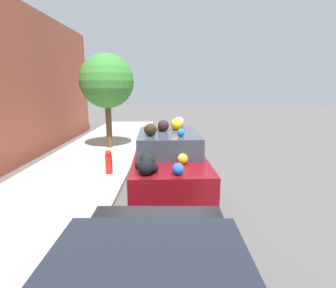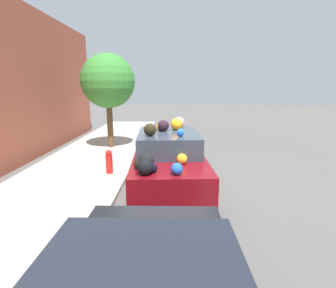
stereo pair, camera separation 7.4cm
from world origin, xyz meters
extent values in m
plane|color=#565451|center=(0.00, 0.00, 0.00)|extent=(60.00, 60.00, 0.00)
cube|color=#B2ADA3|center=(0.00, 2.70, 0.06)|extent=(24.00, 3.20, 0.11)
cylinder|color=brown|center=(3.99, 2.39, 1.08)|extent=(0.24, 0.24, 1.94)
sphere|color=#388433|center=(3.99, 2.39, 2.81)|extent=(2.16, 2.16, 2.16)
cylinder|color=red|center=(0.59, 1.63, 0.39)|extent=(0.20, 0.20, 0.55)
sphere|color=red|center=(0.59, 1.63, 0.72)|extent=(0.18, 0.18, 0.18)
cube|color=maroon|center=(0.00, -0.09, 0.65)|extent=(4.62, 1.95, 0.66)
cube|color=#333D47|center=(-0.18, -0.10, 1.22)|extent=(2.12, 1.60, 0.49)
cylinder|color=black|center=(1.36, 0.76, 0.32)|extent=(0.66, 0.22, 0.65)
cylinder|color=black|center=(1.45, -0.78, 0.32)|extent=(0.66, 0.22, 0.65)
cylinder|color=black|center=(-1.45, 0.59, 0.32)|extent=(0.66, 0.22, 0.65)
cylinder|color=black|center=(-1.36, -0.94, 0.32)|extent=(0.66, 0.22, 0.65)
sphere|color=green|center=(2.03, -0.19, 1.08)|extent=(0.21, 0.21, 0.20)
ellipsoid|color=yellow|center=(0.92, -0.09, 1.07)|extent=(0.27, 0.26, 0.18)
sphere|color=blue|center=(-0.73, -0.40, 1.56)|extent=(0.23, 0.23, 0.18)
ellipsoid|color=black|center=(-1.70, 0.46, 1.08)|extent=(0.21, 0.24, 0.21)
sphere|color=black|center=(-1.66, 0.31, 1.14)|extent=(0.46, 0.46, 0.33)
ellipsoid|color=black|center=(1.54, 0.43, 1.10)|extent=(0.36, 0.37, 0.25)
sphere|color=black|center=(-0.03, 0.03, 1.62)|extent=(0.30, 0.30, 0.29)
sphere|color=green|center=(0.60, -0.33, 1.60)|extent=(0.30, 0.30, 0.26)
sphere|color=orange|center=(0.19, -0.32, 1.63)|extent=(0.32, 0.32, 0.31)
sphere|color=black|center=(-1.89, 0.16, 1.07)|extent=(0.27, 0.27, 0.19)
sphere|color=black|center=(-2.03, 0.30, 1.13)|extent=(0.39, 0.39, 0.31)
sphere|color=green|center=(1.78, -0.41, 1.08)|extent=(0.24, 0.24, 0.20)
sphere|color=blue|center=(-2.00, -0.30, 1.09)|extent=(0.28, 0.28, 0.23)
sphere|color=orange|center=(0.09, 0.12, 1.56)|extent=(0.26, 0.26, 0.18)
sphere|color=green|center=(1.52, -0.16, 1.13)|extent=(0.36, 0.36, 0.31)
ellipsoid|color=green|center=(1.28, -0.67, 1.07)|extent=(0.19, 0.19, 0.18)
sphere|color=pink|center=(0.52, -0.39, 1.62)|extent=(0.35, 0.35, 0.31)
sphere|color=gold|center=(-1.31, -0.42, 1.09)|extent=(0.29, 0.29, 0.23)
sphere|color=pink|center=(0.28, 0.05, 1.58)|extent=(0.27, 0.27, 0.21)
ellipsoid|color=black|center=(1.12, -0.57, 1.09)|extent=(0.26, 0.26, 0.22)
sphere|color=black|center=(-0.69, 0.31, 1.62)|extent=(0.41, 0.41, 0.29)
sphere|color=green|center=(-1.68, 0.41, 1.09)|extent=(0.30, 0.30, 0.22)
sphere|color=brown|center=(1.85, -0.04, 1.09)|extent=(0.31, 0.31, 0.22)
sphere|color=white|center=(1.75, -0.36, 1.06)|extent=(0.23, 0.23, 0.16)
cylinder|color=black|center=(-3.83, 0.85, 0.31)|extent=(0.61, 0.18, 0.61)
cylinder|color=black|center=(-3.82, -0.82, 0.31)|extent=(0.61, 0.18, 0.61)
camera|label=1|loc=(-6.68, -0.17, 2.60)|focal=28.00mm
camera|label=2|loc=(-6.68, -0.24, 2.60)|focal=28.00mm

